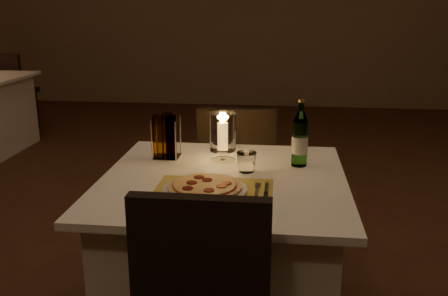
# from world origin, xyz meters

# --- Properties ---
(main_table) EXTENTS (1.00, 1.00, 0.74)m
(main_table) POSITION_xyz_m (0.27, -0.16, 0.37)
(main_table) COLOR white
(main_table) RESTS_ON ground
(chair_far) EXTENTS (0.42, 0.42, 0.90)m
(chair_far) POSITION_xyz_m (0.27, 0.55, 0.55)
(chair_far) COLOR black
(chair_far) RESTS_ON ground
(placemat) EXTENTS (0.45, 0.34, 0.00)m
(placemat) POSITION_xyz_m (0.25, -0.34, 0.74)
(placemat) COLOR gold
(placemat) RESTS_ON main_table
(plate) EXTENTS (0.32, 0.32, 0.01)m
(plate) POSITION_xyz_m (0.22, -0.34, 0.75)
(plate) COLOR white
(plate) RESTS_ON placemat
(pizza) EXTENTS (0.28, 0.28, 0.02)m
(pizza) POSITION_xyz_m (0.22, -0.34, 0.77)
(pizza) COLOR #D8B77F
(pizza) RESTS_ON plate
(fork) EXTENTS (0.02, 0.18, 0.00)m
(fork) POSITION_xyz_m (0.41, -0.31, 0.75)
(fork) COLOR silver
(fork) RESTS_ON placemat
(knife) EXTENTS (0.02, 0.22, 0.01)m
(knife) POSITION_xyz_m (0.45, -0.37, 0.75)
(knife) COLOR black
(knife) RESTS_ON placemat
(tumbler) EXTENTS (0.09, 0.09, 0.09)m
(tumbler) POSITION_xyz_m (0.36, -0.08, 0.78)
(tumbler) COLOR white
(tumbler) RESTS_ON main_table
(water_bottle) EXTENTS (0.07, 0.07, 0.29)m
(water_bottle) POSITION_xyz_m (0.58, 0.03, 0.86)
(water_bottle) COLOR #69A85A
(water_bottle) RESTS_ON main_table
(hurricane_candle) EXTENTS (0.12, 0.12, 0.22)m
(hurricane_candle) POSITION_xyz_m (0.24, 0.04, 0.87)
(hurricane_candle) COLOR white
(hurricane_candle) RESTS_ON main_table
(cruet_caddy) EXTENTS (0.12, 0.12, 0.21)m
(cruet_caddy) POSITION_xyz_m (-0.02, 0.07, 0.84)
(cruet_caddy) COLOR white
(cruet_caddy) RESTS_ON main_table
(neighbor_chair_lb) EXTENTS (0.42, 0.42, 0.90)m
(neighbor_chair_lb) POSITION_xyz_m (-2.50, 3.10, 0.55)
(neighbor_chair_lb) COLOR black
(neighbor_chair_lb) RESTS_ON ground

